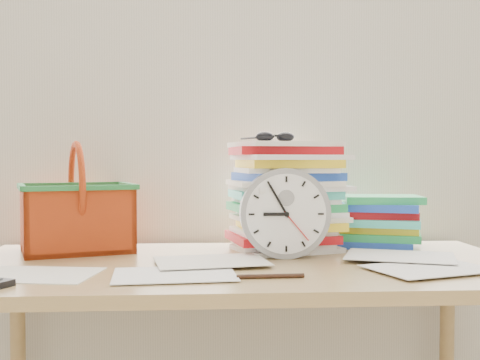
{
  "coord_description": "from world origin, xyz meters",
  "views": [
    {
      "loc": [
        -0.11,
        0.11,
        1.01
      ],
      "look_at": [
        -0.01,
        1.6,
        0.96
      ],
      "focal_mm": 45.0,
      "sensor_mm": 36.0,
      "label": 1
    }
  ],
  "objects": [
    {
      "name": "clock",
      "position": [
        0.11,
        1.66,
        0.87
      ],
      "size": [
        0.24,
        0.05,
        0.24
      ],
      "primitive_type": "cylinder",
      "rotation": [
        1.57,
        0.0,
        0.0
      ],
      "color": "gray",
      "rests_on": "desk"
    },
    {
      "name": "book_stack",
      "position": [
        0.41,
        1.84,
        0.83
      ],
      "size": [
        0.3,
        0.25,
        0.15
      ],
      "primitive_type": null,
      "rotation": [
        0.0,
        0.0,
        -0.25
      ],
      "color": "white",
      "rests_on": "desk"
    },
    {
      "name": "sunglasses",
      "position": [
        0.1,
        1.8,
        1.07
      ],
      "size": [
        0.16,
        0.15,
        0.03
      ],
      "primitive_type": null,
      "rotation": [
        0.0,
        0.0,
        0.35
      ],
      "color": "black",
      "rests_on": "paper_stack"
    },
    {
      "name": "curtain",
      "position": [
        0.0,
        1.98,
        1.3
      ],
      "size": [
        2.4,
        0.01,
        2.5
      ],
      "primitive_type": "cube",
      "color": "beige",
      "rests_on": "room_shell"
    },
    {
      "name": "basket",
      "position": [
        -0.46,
        1.81,
        0.9
      ],
      "size": [
        0.36,
        0.32,
        0.3
      ],
      "primitive_type": null,
      "rotation": [
        0.0,
        0.0,
        0.33
      ],
      "color": "#C03F12",
      "rests_on": "desk"
    },
    {
      "name": "desk",
      "position": [
        0.0,
        1.6,
        0.68
      ],
      "size": [
        1.4,
        0.7,
        0.75
      ],
      "color": "#9B7C49",
      "rests_on": "ground"
    },
    {
      "name": "pen",
      "position": [
        0.04,
        1.39,
        0.75
      ],
      "size": [
        0.15,
        0.02,
        0.01
      ],
      "primitive_type": "cylinder",
      "rotation": [
        0.0,
        1.57,
        0.04
      ],
      "color": "black",
      "rests_on": "desk"
    },
    {
      "name": "scattered_papers",
      "position": [
        0.0,
        1.6,
        0.76
      ],
      "size": [
        1.26,
        0.42,
        0.02
      ],
      "primitive_type": null,
      "color": "white",
      "rests_on": "desk"
    },
    {
      "name": "paper_stack",
      "position": [
        0.13,
        1.79,
        0.9
      ],
      "size": [
        0.36,
        0.32,
        0.31
      ],
      "primitive_type": null,
      "rotation": [
        0.0,
        0.0,
        0.21
      ],
      "color": "white",
      "rests_on": "desk"
    }
  ]
}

